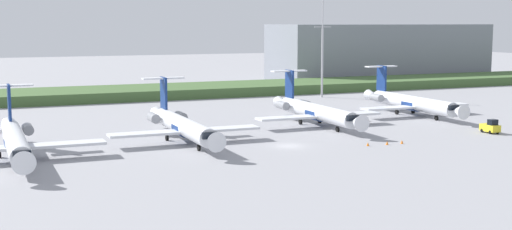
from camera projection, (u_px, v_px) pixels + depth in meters
The scene contains 12 objects.
ground_plane at pixel (220, 119), 127.02m from camera, with size 500.00×500.00×0.00m, color #939399.
grass_berm at pixel (160, 92), 166.06m from camera, with size 320.00×20.00×2.33m, color #426033.
regional_jet_nearest at pixel (15, 140), 89.74m from camera, with size 22.81×31.00×9.00m.
regional_jet_second at pixel (182, 125), 102.83m from camera, with size 22.81×31.00×9.00m.
regional_jet_third at pixel (315, 111), 119.33m from camera, with size 22.81×31.00×9.00m.
regional_jet_fourth at pixel (411, 102), 132.51m from camera, with size 22.81×31.00×9.00m.
antenna_mast at pixel (322, 53), 163.18m from camera, with size 4.40×0.50×25.67m.
distant_hangar at pixel (379, 52), 217.33m from camera, with size 69.47×23.84×17.20m, color gray.
baggage_tug at pixel (490, 127), 111.10m from camera, with size 1.72×3.20×2.30m.
safety_cone_front_marker at pixel (368, 144), 99.64m from camera, with size 0.44×0.44×0.55m, color orange.
safety_cone_mid_marker at pixel (387, 143), 100.60m from camera, with size 0.44×0.44×0.55m, color orange.
safety_cone_rear_marker at pixel (402, 142), 101.50m from camera, with size 0.44×0.44×0.55m, color orange.
Camera 1 is at (-42.13, -88.68, 17.87)m, focal length 48.09 mm.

